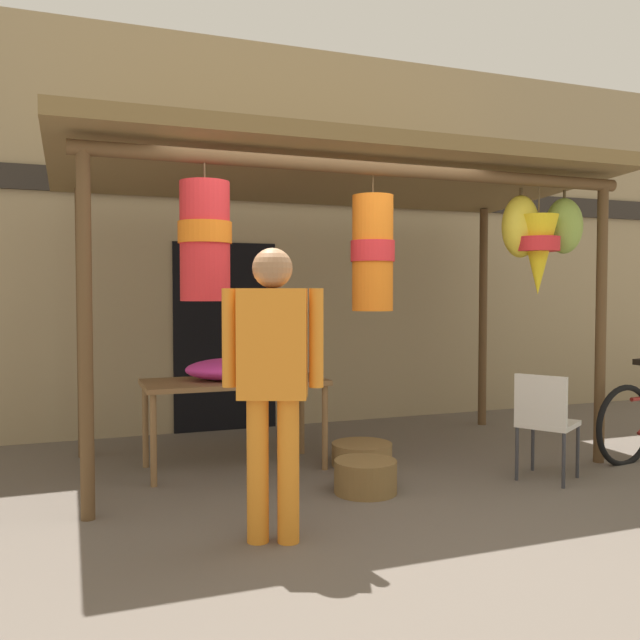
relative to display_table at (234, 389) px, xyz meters
name	(u,v)px	position (x,y,z in m)	size (l,w,h in m)	color
ground_plane	(332,492)	(0.53, -0.89, -0.67)	(30.00, 30.00, 0.00)	#60564C
shop_facade	(245,237)	(0.52, 1.70, 1.40)	(12.92, 0.29, 4.15)	#9E8966
market_stall_canopy	(351,193)	(0.97, -0.20, 1.64)	(4.69, 2.26, 2.63)	brown
display_table	(234,389)	(0.00, 0.00, 0.00)	(1.49, 0.69, 0.75)	brown
flower_heap_on_table	(233,369)	(-0.01, 0.01, 0.17)	(0.75, 0.53, 0.18)	#D13399
folding_chair	(545,417)	(2.18, -1.21, -0.17)	(0.55, 0.55, 0.84)	beige
wicker_basket_by_table	(362,454)	(1.04, -0.27, -0.58)	(0.52, 0.52, 0.19)	olive
wicker_basket_spare	(366,476)	(0.75, -1.00, -0.55)	(0.46, 0.46, 0.24)	brown
vendor_in_orange	(273,368)	(-0.16, -1.69, 0.36)	(0.56, 0.35, 1.73)	orange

